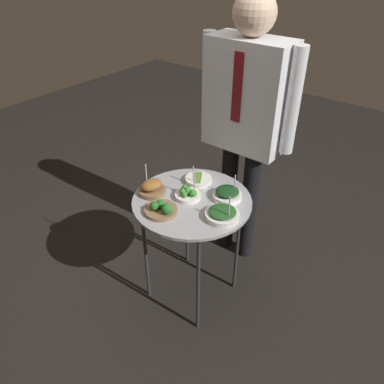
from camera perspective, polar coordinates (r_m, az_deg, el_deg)
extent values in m
plane|color=black|center=(2.58, 0.00, -14.72)|extent=(8.00, 8.00, 0.00)
cylinder|color=#939399|center=(2.08, 0.00, -1.34)|extent=(0.67, 0.67, 0.02)
cylinder|color=#2D2D2D|center=(2.12, 0.95, -14.05)|extent=(0.02, 0.02, 0.73)
cylinder|color=#2D2D2D|center=(2.31, -7.08, -9.35)|extent=(0.02, 0.02, 0.73)
cylinder|color=#2D2D2D|center=(2.36, 6.91, -8.20)|extent=(0.02, 0.02, 0.73)
cylinder|color=#2D2D2D|center=(2.53, -0.77, -4.46)|extent=(0.02, 0.02, 0.73)
cylinder|color=silver|center=(2.08, -0.70, -0.60)|extent=(0.15, 0.15, 0.02)
sphere|color=#387F2D|center=(2.04, 0.15, -0.19)|extent=(0.04, 0.04, 0.04)
sphere|color=#387F2D|center=(2.06, -0.57, 0.22)|extent=(0.04, 0.04, 0.04)
sphere|color=#387F2D|center=(2.08, -1.02, 0.60)|extent=(0.04, 0.04, 0.04)
sphere|color=#387F2D|center=(2.06, -1.40, 0.05)|extent=(0.04, 0.04, 0.04)
sphere|color=#387F2D|center=(2.04, -1.15, -0.40)|extent=(0.03, 0.03, 0.03)
cylinder|color=#ADADB2|center=(2.03, 0.41, 1.05)|extent=(0.01, 0.01, 0.17)
cylinder|color=brown|center=(1.98, -4.77, -2.81)|extent=(0.18, 0.18, 0.02)
sphere|color=#236023|center=(1.92, -3.85, -2.58)|extent=(0.06, 0.06, 0.06)
sphere|color=#236023|center=(1.97, -4.84, -1.85)|extent=(0.05, 0.05, 0.05)
sphere|color=#236023|center=(1.96, -5.78, -2.14)|extent=(0.05, 0.05, 0.05)
cylinder|color=white|center=(2.08, 5.36, -0.57)|extent=(0.16, 0.16, 0.03)
ellipsoid|color=#143816|center=(2.07, 5.41, 0.11)|extent=(0.13, 0.13, 0.03)
cylinder|color=#ADADB2|center=(2.07, 6.51, 0.99)|extent=(0.01, 0.01, 0.13)
cylinder|color=silver|center=(2.21, 0.99, 1.88)|extent=(0.16, 0.16, 0.03)
ellipsoid|color=olive|center=(2.20, 1.40, 2.26)|extent=(0.08, 0.12, 0.01)
ellipsoid|color=olive|center=(2.20, 1.13, 2.27)|extent=(0.08, 0.12, 0.01)
ellipsoid|color=olive|center=(2.20, 0.86, 2.29)|extent=(0.08, 0.12, 0.01)
ellipsoid|color=olive|center=(2.20, 0.59, 2.31)|extent=(0.08, 0.12, 0.01)
cylinder|color=#ADADB2|center=(2.16, 0.21, 2.54)|extent=(0.01, 0.01, 0.12)
cylinder|color=silver|center=(1.94, 4.64, -3.57)|extent=(0.18, 0.18, 0.03)
ellipsoid|color=#1E4C1E|center=(1.92, 4.67, -2.97)|extent=(0.14, 0.14, 0.02)
cylinder|color=#ADADB2|center=(1.87, 5.68, -2.76)|extent=(0.01, 0.01, 0.16)
cylinder|color=brown|center=(2.13, -6.09, 0.14)|extent=(0.15, 0.15, 0.03)
ellipsoid|color=brown|center=(2.10, -6.15, 1.08)|extent=(0.13, 0.15, 0.06)
cylinder|color=#ADADB2|center=(2.11, -6.95, 2.22)|extent=(0.01, 0.01, 0.17)
cylinder|color=black|center=(2.65, 5.52, -0.70)|extent=(0.11, 0.11, 0.86)
cylinder|color=black|center=(2.58, 8.65, -2.04)|extent=(0.11, 0.11, 0.86)
cube|color=silver|center=(2.26, 8.44, 14.29)|extent=(0.48, 0.23, 0.65)
cube|color=maroon|center=(2.14, 6.89, 15.42)|extent=(0.06, 0.01, 0.39)
cylinder|color=silver|center=(2.40, 2.50, 16.43)|extent=(0.08, 0.08, 0.59)
cylinder|color=silver|center=(2.14, 15.12, 13.01)|extent=(0.08, 0.08, 0.59)
sphere|color=#D1AD8E|center=(2.15, 9.52, 25.31)|extent=(0.23, 0.23, 0.23)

